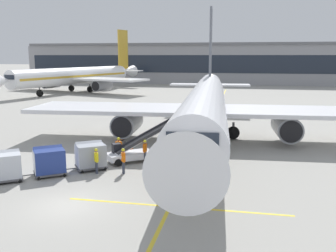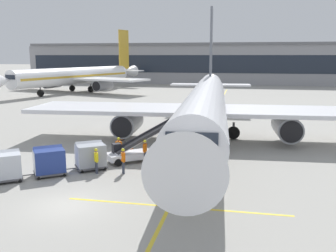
{
  "view_description": "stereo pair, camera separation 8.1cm",
  "coord_description": "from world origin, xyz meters",
  "px_view_note": "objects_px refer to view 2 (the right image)",
  "views": [
    {
      "loc": [
        8.84,
        -17.33,
        7.84
      ],
      "look_at": [
        3.6,
        9.46,
        2.68
      ],
      "focal_mm": 39.94,
      "sensor_mm": 36.0,
      "label": 1
    },
    {
      "loc": [
        8.92,
        -17.31,
        7.84
      ],
      "look_at": [
        3.6,
        9.46,
        2.68
      ],
      "focal_mm": 39.94,
      "sensor_mm": 36.0,
      "label": 2
    }
  ],
  "objects_px": {
    "ground_crew_by_loader": "(96,159)",
    "safety_cone_wingtip": "(145,136)",
    "baggage_cart_third": "(5,166)",
    "ground_crew_wingwalker": "(145,150)",
    "safety_cone_engine_keepout": "(130,147)",
    "belt_loader": "(133,150)",
    "parked_airplane": "(206,105)",
    "baggage_cart_second": "(49,161)",
    "distant_airplane": "(78,76)",
    "ground_crew_marshaller": "(119,147)",
    "ground_crew_by_carts": "(123,159)",
    "baggage_cart_lead": "(90,155)",
    "safety_cone_nose_mark": "(121,136)"
  },
  "relations": [
    {
      "from": "ground_crew_by_carts",
      "to": "safety_cone_engine_keepout",
      "type": "relative_size",
      "value": 2.3
    },
    {
      "from": "ground_crew_by_loader",
      "to": "safety_cone_wingtip",
      "type": "bearing_deg",
      "value": 87.6
    },
    {
      "from": "baggage_cart_third",
      "to": "ground_crew_wingwalker",
      "type": "bearing_deg",
      "value": 36.53
    },
    {
      "from": "belt_loader",
      "to": "safety_cone_nose_mark",
      "type": "xyz_separation_m",
      "value": [
        -3.23,
        6.82,
        -0.53
      ]
    },
    {
      "from": "baggage_cart_third",
      "to": "safety_cone_engine_keepout",
      "type": "relative_size",
      "value": 3.53
    },
    {
      "from": "baggage_cart_third",
      "to": "ground_crew_wingwalker",
      "type": "xyz_separation_m",
      "value": [
        7.67,
        5.68,
        -0.0
      ]
    },
    {
      "from": "belt_loader",
      "to": "baggage_cart_third",
      "type": "bearing_deg",
      "value": -138.7
    },
    {
      "from": "belt_loader",
      "to": "distant_airplane",
      "type": "height_order",
      "value": "distant_airplane"
    },
    {
      "from": "safety_cone_wingtip",
      "to": "distant_airplane",
      "type": "relative_size",
      "value": 0.01
    },
    {
      "from": "ground_crew_marshaller",
      "to": "safety_cone_nose_mark",
      "type": "relative_size",
      "value": 2.51
    },
    {
      "from": "ground_crew_by_loader",
      "to": "safety_cone_engine_keepout",
      "type": "height_order",
      "value": "ground_crew_by_loader"
    },
    {
      "from": "safety_cone_engine_keepout",
      "to": "safety_cone_nose_mark",
      "type": "xyz_separation_m",
      "value": [
        -2.09,
        3.87,
        -0.03
      ]
    },
    {
      "from": "baggage_cart_lead",
      "to": "ground_crew_marshaller",
      "type": "relative_size",
      "value": 1.54
    },
    {
      "from": "baggage_cart_second",
      "to": "baggage_cart_third",
      "type": "xyz_separation_m",
      "value": [
        -2.18,
        -1.62,
        0.0
      ]
    },
    {
      "from": "ground_crew_by_carts",
      "to": "safety_cone_wingtip",
      "type": "bearing_deg",
      "value": 97.04
    },
    {
      "from": "belt_loader",
      "to": "distant_airplane",
      "type": "bearing_deg",
      "value": 118.51
    },
    {
      "from": "parked_airplane",
      "to": "baggage_cart_lead",
      "type": "xyz_separation_m",
      "value": [
        -6.98,
        -10.61,
        -2.32
      ]
    },
    {
      "from": "ground_crew_marshaller",
      "to": "safety_cone_engine_keepout",
      "type": "height_order",
      "value": "ground_crew_marshaller"
    },
    {
      "from": "safety_cone_nose_mark",
      "to": "baggage_cart_third",
      "type": "bearing_deg",
      "value": -105.31
    },
    {
      "from": "safety_cone_nose_mark",
      "to": "baggage_cart_second",
      "type": "bearing_deg",
      "value": -96.69
    },
    {
      "from": "belt_loader",
      "to": "baggage_cart_lead",
      "type": "height_order",
      "value": "belt_loader"
    },
    {
      "from": "safety_cone_engine_keepout",
      "to": "parked_airplane",
      "type": "bearing_deg",
      "value": 42.46
    },
    {
      "from": "baggage_cart_lead",
      "to": "ground_crew_wingwalker",
      "type": "height_order",
      "value": "baggage_cart_lead"
    },
    {
      "from": "baggage_cart_lead",
      "to": "baggage_cart_third",
      "type": "xyz_separation_m",
      "value": [
        -4.31,
        -3.46,
        0.0
      ]
    },
    {
      "from": "safety_cone_nose_mark",
      "to": "distant_airplane",
      "type": "xyz_separation_m",
      "value": [
        -23.96,
        43.24,
        3.14
      ]
    },
    {
      "from": "baggage_cart_second",
      "to": "safety_cone_wingtip",
      "type": "xyz_separation_m",
      "value": [
        3.39,
        11.92,
        -0.7
      ]
    },
    {
      "from": "baggage_cart_lead",
      "to": "safety_cone_nose_mark",
      "type": "distance_m",
      "value": 9.31
    },
    {
      "from": "baggage_cart_second",
      "to": "ground_crew_by_loader",
      "type": "relative_size",
      "value": 1.54
    },
    {
      "from": "belt_loader",
      "to": "ground_crew_marshaller",
      "type": "distance_m",
      "value": 1.27
    },
    {
      "from": "ground_crew_wingwalker",
      "to": "distant_airplane",
      "type": "relative_size",
      "value": 0.04
    },
    {
      "from": "parked_airplane",
      "to": "ground_crew_wingwalker",
      "type": "bearing_deg",
      "value": -113.3
    },
    {
      "from": "parked_airplane",
      "to": "belt_loader",
      "type": "xyz_separation_m",
      "value": [
        -4.58,
        -8.18,
        -2.46
      ]
    },
    {
      "from": "ground_crew_marshaller",
      "to": "safety_cone_nose_mark",
      "type": "xyz_separation_m",
      "value": [
        -2.0,
        6.56,
        -0.66
      ]
    },
    {
      "from": "baggage_cart_second",
      "to": "baggage_cart_third",
      "type": "height_order",
      "value": "same"
    },
    {
      "from": "ground_crew_wingwalker",
      "to": "baggage_cart_lead",
      "type": "bearing_deg",
      "value": -146.55
    },
    {
      "from": "safety_cone_engine_keepout",
      "to": "distant_airplane",
      "type": "bearing_deg",
      "value": 118.95
    },
    {
      "from": "baggage_cart_lead",
      "to": "ground_crew_wingwalker",
      "type": "distance_m",
      "value": 4.03
    },
    {
      "from": "baggage_cart_third",
      "to": "ground_crew_by_carts",
      "type": "distance_m",
      "value": 7.48
    },
    {
      "from": "safety_cone_engine_keepout",
      "to": "distant_airplane",
      "type": "xyz_separation_m",
      "value": [
        -26.05,
        47.1,
        3.11
      ]
    },
    {
      "from": "ground_crew_wingwalker",
      "to": "baggage_cart_second",
      "type": "bearing_deg",
      "value": -143.52
    },
    {
      "from": "ground_crew_by_carts",
      "to": "safety_cone_engine_keepout",
      "type": "xyz_separation_m",
      "value": [
        -1.31,
        5.93,
        -0.63
      ]
    },
    {
      "from": "parked_airplane",
      "to": "belt_loader",
      "type": "bearing_deg",
      "value": -119.22
    },
    {
      "from": "baggage_cart_third",
      "to": "belt_loader",
      "type": "bearing_deg",
      "value": 41.3
    },
    {
      "from": "parked_airplane",
      "to": "ground_crew_by_loader",
      "type": "xyz_separation_m",
      "value": [
        -6.18,
        -11.52,
        -2.32
      ]
    },
    {
      "from": "baggage_cart_second",
      "to": "belt_loader",
      "type": "bearing_deg",
      "value": 43.33
    },
    {
      "from": "ground_crew_by_loader",
      "to": "safety_cone_nose_mark",
      "type": "relative_size",
      "value": 2.51
    },
    {
      "from": "ground_crew_by_carts",
      "to": "ground_crew_marshaller",
      "type": "relative_size",
      "value": 1.0
    },
    {
      "from": "parked_airplane",
      "to": "safety_cone_nose_mark",
      "type": "distance_m",
      "value": 8.47
    },
    {
      "from": "ground_crew_marshaller",
      "to": "safety_cone_wingtip",
      "type": "height_order",
      "value": "ground_crew_marshaller"
    },
    {
      "from": "ground_crew_by_carts",
      "to": "safety_cone_nose_mark",
      "type": "distance_m",
      "value": 10.39
    }
  ]
}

